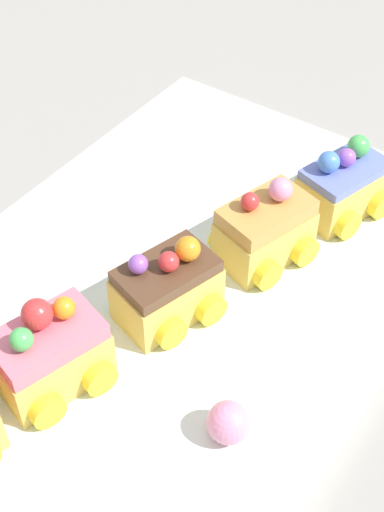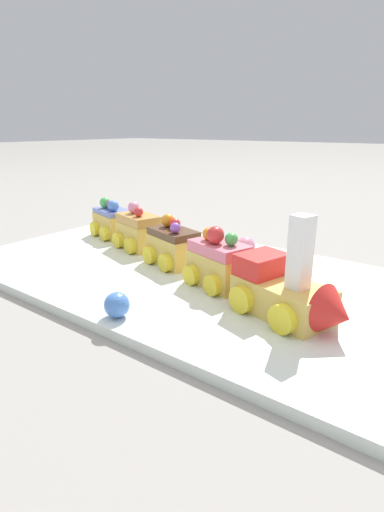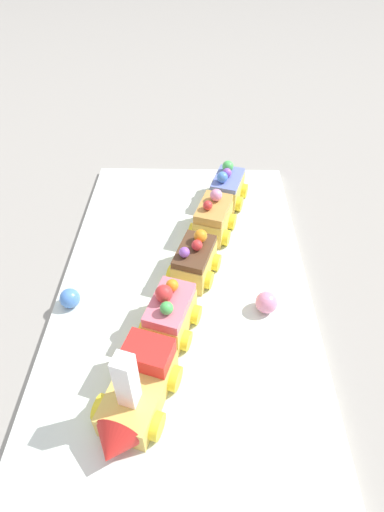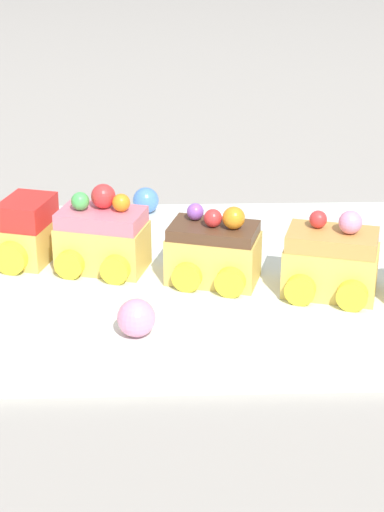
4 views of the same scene
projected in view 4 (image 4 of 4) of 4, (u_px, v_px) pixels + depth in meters
The scene contains 7 objects.
ground_plane at pixel (186, 286), 0.76m from camera, with size 10.00×10.00×0.00m, color gray.
display_board at pixel (186, 280), 0.76m from camera, with size 0.62×0.36×0.01m, color silver.
cake_car_strawberry at pixel (102, 238), 0.76m from camera, with size 0.09×0.08×0.08m.
cake_car_chocolate at pixel (214, 252), 0.73m from camera, with size 0.09×0.08×0.07m.
cake_car_caramel at pixel (331, 263), 0.71m from camera, with size 0.09×0.08×0.07m.
gumball_blue at pixel (146, 200), 0.89m from camera, with size 0.03×0.03×0.03m, color #4C84E0.
gumball_pink at pixel (136, 318), 0.65m from camera, with size 0.03×0.03×0.03m, color pink.
Camera 4 is at (0.02, 0.69, 0.33)m, focal length 60.00 mm.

